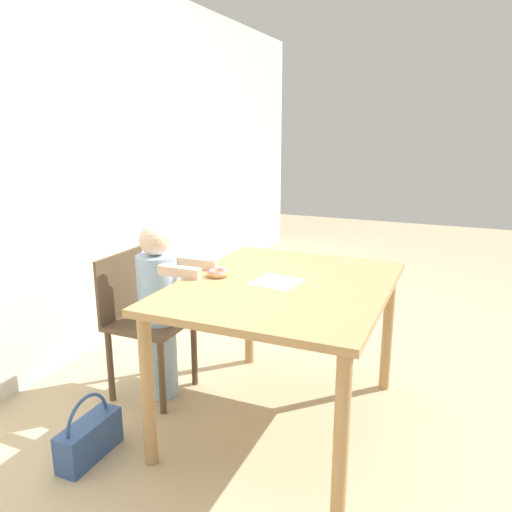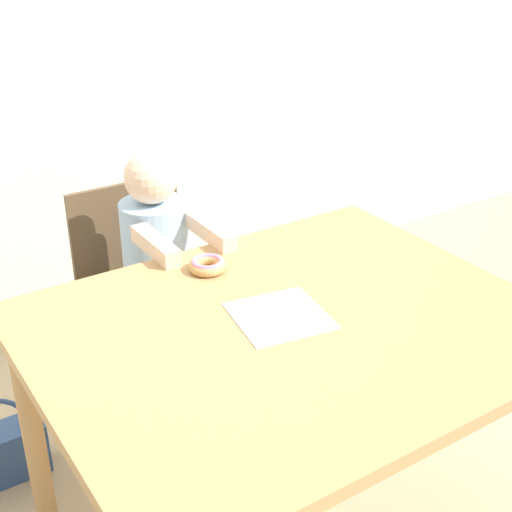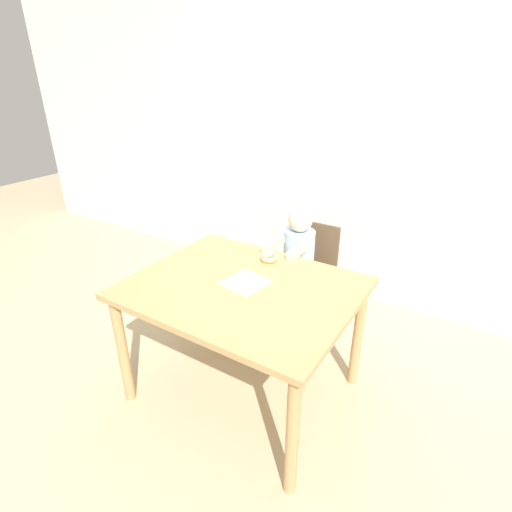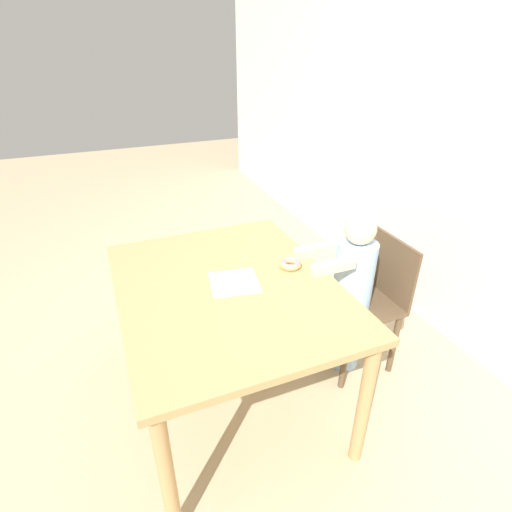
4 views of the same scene
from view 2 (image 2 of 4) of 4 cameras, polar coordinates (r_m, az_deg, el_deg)
The scene contains 6 objects.
wall_back at distance 2.88m, azimuth -15.78°, elevation 17.22°, with size 8.00×0.05×2.50m.
dining_table at distance 1.79m, azimuth 2.73°, elevation -7.84°, with size 1.22×0.98×0.75m.
chair at distance 2.52m, azimuth -8.77°, elevation -3.14°, with size 0.40×0.40×0.81m.
child_figure at distance 2.39m, azimuth -7.74°, elevation -2.71°, with size 0.23×0.43×0.99m.
donut at distance 1.97m, azimuth -3.88°, elevation -0.70°, with size 0.11×0.11×0.03m.
napkin at distance 1.76m, azimuth 1.92°, elevation -4.81°, with size 0.25×0.25×0.00m.
Camera 2 is at (-0.87, -1.19, 1.67)m, focal length 50.00 mm.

